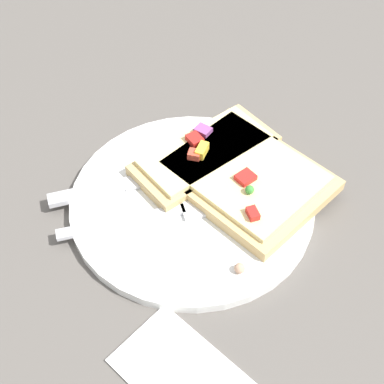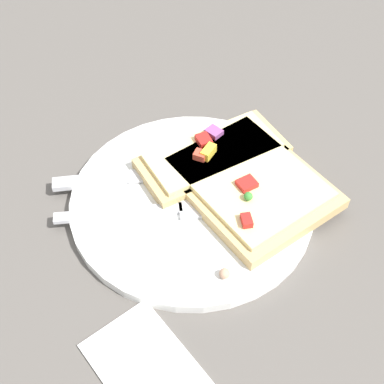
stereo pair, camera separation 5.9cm
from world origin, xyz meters
The scene contains 8 objects.
ground_plane centered at (0.00, 0.00, 0.00)m, with size 4.00×4.00×0.00m, color #56514C.
plate centered at (0.00, 0.00, 0.01)m, with size 0.27×0.27×0.01m.
fork centered at (0.00, -0.03, 0.01)m, with size 0.14×0.20×0.01m.
knife centered at (-0.06, -0.03, 0.01)m, with size 0.13×0.20×0.01m.
pizza_slice_main centered at (0.03, 0.06, 0.02)m, with size 0.18×0.15×0.03m.
pizza_slice_corner centered at (-0.03, 0.05, 0.02)m, with size 0.10×0.18×0.03m.
crumb_scatter centered at (0.04, -0.03, 0.02)m, with size 0.14×0.04×0.01m.
napkin centered at (0.13, -0.15, 0.00)m, with size 0.13×0.08×0.01m.
Camera 2 is at (0.30, -0.24, 0.47)m, focal length 50.00 mm.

